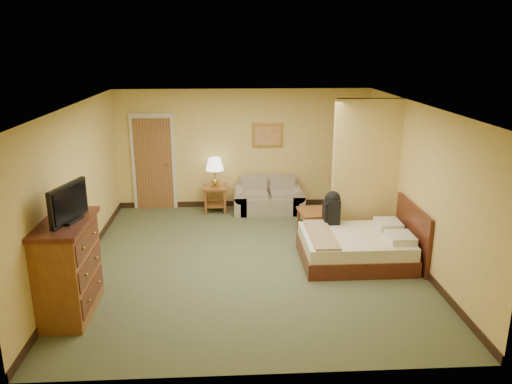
{
  "coord_description": "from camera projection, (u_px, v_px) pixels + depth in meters",
  "views": [
    {
      "loc": [
        -0.33,
        -7.7,
        3.51
      ],
      "look_at": [
        0.14,
        0.6,
        1.03
      ],
      "focal_mm": 35.0,
      "sensor_mm": 36.0,
      "label": 1
    }
  ],
  "objects": [
    {
      "name": "table_lamp",
      "position": [
        215.0,
        165.0,
        10.59
      ],
      "size": [
        0.38,
        0.38,
        0.63
      ],
      "color": "#B39241",
      "rests_on": "side_table"
    },
    {
      "name": "dresser",
      "position": [
        68.0,
        268.0,
        6.6
      ],
      "size": [
        0.65,
        1.23,
        1.32
      ],
      "color": "brown",
      "rests_on": "floor"
    },
    {
      "name": "baseboard",
      "position": [
        244.0,
        203.0,
        11.23
      ],
      "size": [
        5.5,
        0.02,
        0.12
      ],
      "primitive_type": "cube",
      "color": "black",
      "rests_on": "floor"
    },
    {
      "name": "loveseat",
      "position": [
        269.0,
        201.0,
        10.8
      ],
      "size": [
        1.5,
        0.7,
        0.76
      ],
      "color": "gray",
      "rests_on": "floor"
    },
    {
      "name": "back_wall",
      "position": [
        243.0,
        149.0,
        10.88
      ],
      "size": [
        5.5,
        0.02,
        2.6
      ],
      "primitive_type": "cube",
      "color": "#DFBC5F",
      "rests_on": "floor"
    },
    {
      "name": "side_table",
      "position": [
        215.0,
        195.0,
        10.78
      ],
      "size": [
        0.51,
        0.51,
        0.56
      ],
      "color": "brown",
      "rests_on": "floor"
    },
    {
      "name": "coffee_table",
      "position": [
        317.0,
        217.0,
        9.59
      ],
      "size": [
        0.74,
        0.74,
        0.44
      ],
      "rotation": [
        0.0,
        0.0,
        0.1
      ],
      "color": "brown",
      "rests_on": "floor"
    },
    {
      "name": "tv",
      "position": [
        68.0,
        204.0,
        6.35
      ],
      "size": [
        0.29,
        0.8,
        0.49
      ],
      "rotation": [
        0.0,
        0.0,
        -0.26
      ],
      "color": "black",
      "rests_on": "dresser"
    },
    {
      "name": "ceiling",
      "position": [
        249.0,
        105.0,
        7.64
      ],
      "size": [
        6.0,
        6.0,
        0.0
      ],
      "primitive_type": "plane",
      "rotation": [
        3.14,
        0.0,
        0.0
      ],
      "color": "white",
      "rests_on": "back_wall"
    },
    {
      "name": "backpack",
      "position": [
        333.0,
        206.0,
        8.73
      ],
      "size": [
        0.26,
        0.33,
        0.57
      ],
      "rotation": [
        0.0,
        0.0,
        0.01
      ],
      "color": "black",
      "rests_on": "bed"
    },
    {
      "name": "left_wall",
      "position": [
        75.0,
        190.0,
        7.86
      ],
      "size": [
        0.02,
        6.0,
        2.6
      ],
      "primitive_type": "cube",
      "color": "#DFBC5F",
      "rests_on": "floor"
    },
    {
      "name": "door",
      "position": [
        154.0,
        163.0,
        10.82
      ],
      "size": [
        0.94,
        0.16,
        2.1
      ],
      "color": "beige",
      "rests_on": "floor"
    },
    {
      "name": "partition",
      "position": [
        366.0,
        171.0,
        9.01
      ],
      "size": [
        1.2,
        0.15,
        2.6
      ],
      "primitive_type": "cube",
      "color": "#DFBC5F",
      "rests_on": "floor"
    },
    {
      "name": "floor",
      "position": [
        250.0,
        261.0,
        8.38
      ],
      "size": [
        6.0,
        6.0,
        0.0
      ],
      "primitive_type": "plane",
      "color": "#4E5537",
      "rests_on": "ground"
    },
    {
      "name": "bed",
      "position": [
        359.0,
        246.0,
        8.31
      ],
      "size": [
        1.87,
        1.5,
        0.97
      ],
      "color": "#471B10",
      "rests_on": "floor"
    },
    {
      "name": "right_wall",
      "position": [
        417.0,
        184.0,
        8.16
      ],
      "size": [
        0.02,
        6.0,
        2.6
      ],
      "primitive_type": "cube",
      "color": "#DFBC5F",
      "rests_on": "floor"
    },
    {
      "name": "wall_picture",
      "position": [
        268.0,
        136.0,
        10.8
      ],
      "size": [
        0.67,
        0.04,
        0.52
      ],
      "color": "#B78E3F",
      "rests_on": "back_wall"
    }
  ]
}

